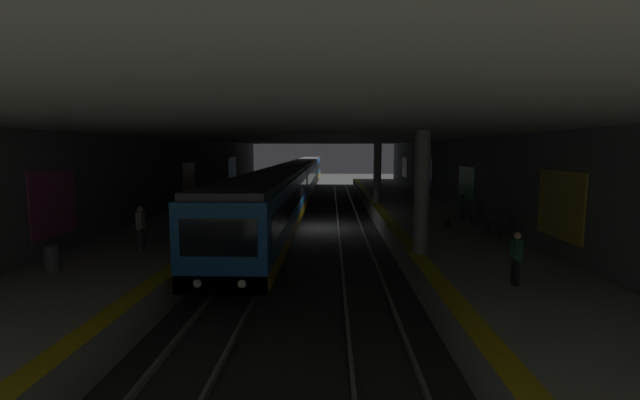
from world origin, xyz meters
name	(u,v)px	position (x,y,z in m)	size (l,w,h in m)	color
ground_plane	(315,228)	(0.00, 0.00, 0.00)	(120.00, 120.00, 0.00)	#2D302D
track_left	(350,227)	(0.00, -2.20, 0.08)	(60.00, 1.53, 0.16)	gray
track_right	(280,227)	(0.00, 2.20, 0.08)	(60.00, 1.53, 0.16)	gray
platform_left	(420,220)	(0.00, -6.55, 0.53)	(60.00, 5.30, 1.06)	#A8A59E
platform_right	(211,219)	(0.00, 6.55, 0.53)	(60.00, 5.30, 1.06)	#A8A59E
wall_left	(468,184)	(0.04, -9.45, 2.80)	(60.00, 0.56, 5.60)	slate
wall_right	(164,183)	(0.03, 9.45, 2.80)	(60.00, 0.56, 5.60)	slate
ceiling_slab	(315,135)	(0.00, 0.00, 5.80)	(60.00, 19.40, 0.40)	beige
pillar_near	(422,193)	(-10.75, -4.35, 3.33)	(0.56, 0.56, 4.55)	gray
pillar_far	(377,171)	(4.49, -4.35, 3.33)	(0.56, 0.56, 4.55)	gray
metro_train	(299,179)	(15.68, 2.20, 2.03)	(60.62, 2.83, 3.49)	#19569E
bench_left_near	(497,223)	(-7.17, -8.53, 1.57)	(1.70, 0.47, 0.86)	#262628
bench_left_mid	(470,211)	(-3.31, -8.53, 1.57)	(1.70, 0.47, 0.86)	#262628
bench_right_near	(221,188)	(10.27, 8.53, 1.57)	(1.70, 0.47, 0.86)	#262628
bench_right_mid	(231,185)	(14.03, 8.53, 1.57)	(1.70, 0.47, 0.86)	#262628
person_waiting_near	(516,257)	(-14.47, -6.30, 1.87)	(0.60, 0.22, 1.54)	#252525
person_walking_mid	(462,204)	(-2.83, -8.26, 1.91)	(0.60, 0.22, 1.59)	#353535
person_standing_far	(420,184)	(10.30, -8.59, 1.97)	(0.60, 0.23, 1.69)	#383838
person_boarding	(141,226)	(-10.53, 6.28, 1.98)	(0.60, 0.23, 1.71)	#464646
backpack_on_floor	(448,224)	(-5.41, -6.80, 1.25)	(0.30, 0.20, 0.40)	maroon
trash_bin	(52,259)	(-13.54, 7.80, 1.48)	(0.44, 0.44, 0.85)	#595B5E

